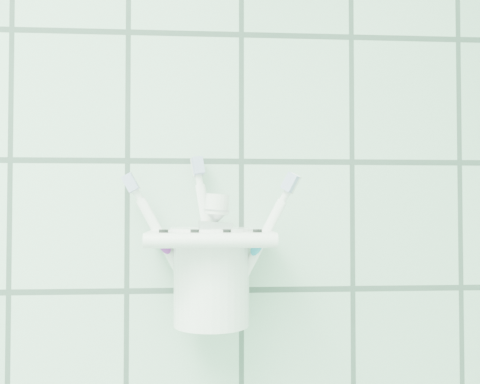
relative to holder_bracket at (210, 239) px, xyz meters
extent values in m
cube|color=white|center=(0.00, 0.04, -0.01)|extent=(0.05, 0.02, 0.04)
cube|color=white|center=(0.00, 0.00, 0.00)|extent=(0.14, 0.10, 0.02)
cylinder|color=white|center=(0.00, -0.05, 0.00)|extent=(0.14, 0.02, 0.02)
cylinder|color=black|center=(-0.05, -0.04, 0.01)|extent=(0.01, 0.01, 0.00)
cylinder|color=black|center=(-0.02, -0.04, 0.01)|extent=(0.01, 0.01, 0.00)
cylinder|color=black|center=(0.02, -0.04, 0.01)|extent=(0.01, 0.01, 0.00)
cylinder|color=black|center=(0.05, -0.04, 0.01)|extent=(0.01, 0.01, 0.00)
cylinder|color=white|center=(0.00, 0.00, -0.04)|extent=(0.09, 0.09, 0.11)
cylinder|color=white|center=(0.00, 0.00, 0.01)|extent=(0.09, 0.09, 0.01)
cylinder|color=black|center=(0.00, 0.00, 0.01)|extent=(0.08, 0.08, 0.00)
cylinder|color=white|center=(-0.01, 0.01, -0.01)|extent=(0.08, 0.02, 0.14)
cylinder|color=white|center=(-0.01, 0.01, 0.07)|extent=(0.02, 0.01, 0.02)
cube|color=silver|center=(-0.01, 0.01, 0.09)|extent=(0.02, 0.01, 0.02)
cube|color=white|center=(-0.01, 0.01, 0.09)|extent=(0.02, 0.01, 0.02)
ellipsoid|color=purple|center=(-0.01, 0.01, 0.01)|extent=(0.02, 0.01, 0.03)
cylinder|color=white|center=(0.01, 0.01, -0.01)|extent=(0.04, 0.04, 0.15)
cylinder|color=white|center=(0.01, 0.01, 0.08)|extent=(0.01, 0.01, 0.02)
cube|color=silver|center=(0.01, 0.00, 0.09)|extent=(0.02, 0.01, 0.02)
cube|color=white|center=(0.01, 0.01, 0.09)|extent=(0.02, 0.01, 0.02)
ellipsoid|color=orange|center=(0.01, 0.00, 0.01)|extent=(0.02, 0.01, 0.03)
cylinder|color=white|center=(0.01, 0.00, -0.01)|extent=(0.08, 0.04, 0.14)
cylinder|color=white|center=(0.01, 0.00, 0.07)|extent=(0.02, 0.01, 0.02)
cube|color=silver|center=(0.01, 0.00, 0.08)|extent=(0.02, 0.02, 0.02)
cube|color=white|center=(0.01, 0.00, 0.08)|extent=(0.02, 0.01, 0.02)
ellipsoid|color=teal|center=(0.01, 0.00, 0.00)|extent=(0.02, 0.01, 0.03)
cube|color=silver|center=(0.00, -0.01, -0.03)|extent=(0.05, 0.02, 0.11)
cube|color=silver|center=(0.00, -0.01, -0.08)|extent=(0.04, 0.01, 0.01)
cone|color=silver|center=(0.00, -0.01, 0.03)|extent=(0.04, 0.04, 0.02)
cylinder|color=white|center=(0.00, -0.01, 0.04)|extent=(0.03, 0.03, 0.02)
camera|label=1|loc=(-0.01, -0.60, 0.04)|focal=40.00mm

